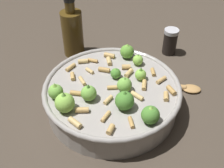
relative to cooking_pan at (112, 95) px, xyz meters
The scene contains 5 objects.
ground_plane 0.04m from the cooking_pan, 66.85° to the left, with size 2.40×2.40×0.00m, color #42382D.
cooking_pan is the anchor object (origin of this frame).
pepper_shaker 0.31m from the cooking_pan, 43.58° to the left, with size 0.05×0.05×0.09m.
olive_oil_bottle 0.28m from the cooking_pan, 106.35° to the left, with size 0.07×0.07×0.20m.
wooden_spoon 0.16m from the cooking_pan, 18.69° to the left, with size 0.24×0.10×0.02m.
Camera 1 is at (-0.09, -0.51, 0.52)m, focal length 44.98 mm.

